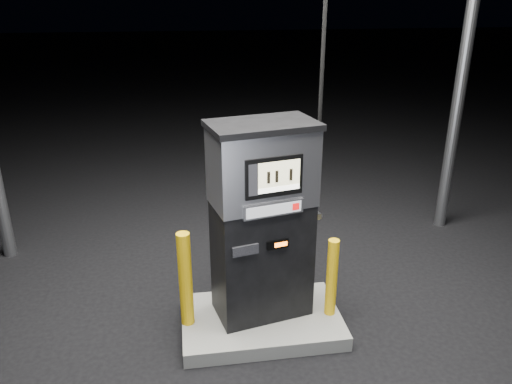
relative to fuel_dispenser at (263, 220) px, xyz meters
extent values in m
plane|color=black|center=(-0.02, -0.10, -1.17)|extent=(80.00, 80.00, 0.00)
cube|color=slate|center=(-0.02, -0.10, -1.09)|extent=(1.60, 1.00, 0.15)
cylinder|color=gray|center=(2.98, 1.90, 1.08)|extent=(0.16, 0.16, 4.50)
cube|color=black|center=(0.00, 0.00, -0.42)|extent=(1.00, 0.71, 1.20)
cube|color=silver|center=(0.00, 0.00, 0.55)|extent=(1.03, 0.73, 0.72)
cube|color=black|center=(0.00, 0.00, 0.94)|extent=(1.07, 0.78, 0.06)
cube|color=black|center=(0.05, -0.27, 0.54)|extent=(0.53, 0.14, 0.37)
cube|color=#C4BE8E|center=(0.10, -0.28, 0.57)|extent=(0.39, 0.09, 0.23)
cube|color=white|center=(0.10, -0.28, 0.43)|extent=(0.39, 0.09, 0.05)
cube|color=silver|center=(0.05, -0.27, 0.23)|extent=(0.57, 0.15, 0.13)
cube|color=gray|center=(0.06, -0.29, 0.23)|extent=(0.52, 0.11, 0.10)
cube|color=red|center=(0.26, -0.24, 0.23)|extent=(0.07, 0.02, 0.07)
cube|color=black|center=(0.10, -0.26, -0.13)|extent=(0.21, 0.06, 0.09)
cube|color=#EE5A0B|center=(0.13, -0.26, -0.13)|extent=(0.12, 0.03, 0.04)
cube|color=black|center=(-0.21, -0.33, -0.13)|extent=(0.25, 0.08, 0.10)
cube|color=black|center=(0.49, 0.11, -0.01)|extent=(0.13, 0.19, 0.24)
cylinder|color=gray|center=(0.55, 0.12, -0.01)|extent=(0.11, 0.22, 0.07)
cylinder|color=black|center=(0.54, 0.07, 1.60)|extent=(0.04, 0.04, 2.98)
cylinder|color=yellow|center=(-0.76, -0.10, -0.52)|extent=(0.16, 0.16, 0.98)
cylinder|color=yellow|center=(0.67, -0.16, -0.60)|extent=(0.14, 0.14, 0.83)
camera|label=1|loc=(-0.72, -4.26, 2.05)|focal=35.00mm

